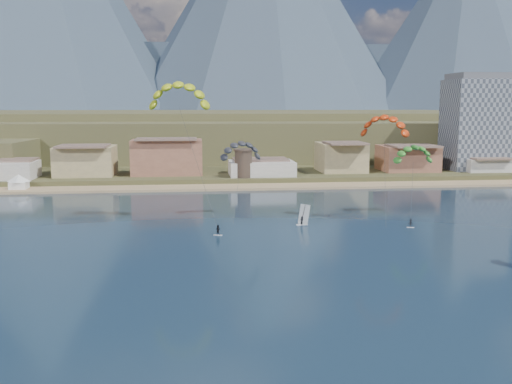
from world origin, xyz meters
TOP-DOWN VIEW (x-y plane):
  - ground at (0.00, 0.00)m, footprint 2400.00×2400.00m
  - beach at (0.00, 106.00)m, footprint 2200.00×12.00m
  - land at (0.00, 560.00)m, footprint 2200.00×900.00m
  - foothills at (22.39, 232.47)m, footprint 940.00×210.00m
  - mountain_ridge at (-14.60, 823.65)m, footprint 2060.00×480.00m
  - town at (-40.00, 122.00)m, footprint 400.00×24.00m
  - apartment_tower at (85.00, 128.00)m, footprint 20.00×16.00m
  - watchtower at (5.00, 114.00)m, footprint 5.82×5.82m
  - kitesurfer_yellow at (-12.45, 57.78)m, footprint 14.27×16.07m
  - kitesurfer_green at (37.31, 61.54)m, footprint 10.66×15.96m
  - distant_kite_dark at (0.09, 62.72)m, footprint 9.70×6.85m
  - distant_kite_orange at (28.45, 54.97)m, footprint 10.72×8.60m
  - windsurfer at (11.63, 52.95)m, footprint 2.33×2.53m

SIDE VIEW (x-z plane):
  - ground at x=0.00m, z-range 0.00..0.00m
  - land at x=0.00m, z-range -2.00..2.00m
  - beach at x=0.00m, z-range -0.20..0.70m
  - windsurfer at x=11.63m, z-range -0.75..3.35m
  - watchtower at x=5.00m, z-range 2.07..10.67m
  - town at x=-40.00m, z-range 2.00..14.00m
  - foothills at x=22.39m, z-range 0.08..18.08m
  - kitesurfer_green at x=37.31m, z-range 4.35..23.04m
  - distant_kite_dark at x=0.09m, z-range 5.87..23.77m
  - apartment_tower at x=85.00m, z-range 1.82..33.82m
  - distant_kite_orange at x=28.45m, z-range 8.62..31.89m
  - kitesurfer_yellow at x=-12.45m, z-range 11.09..41.41m
  - mountain_ridge at x=-14.60m, z-range -49.69..350.31m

